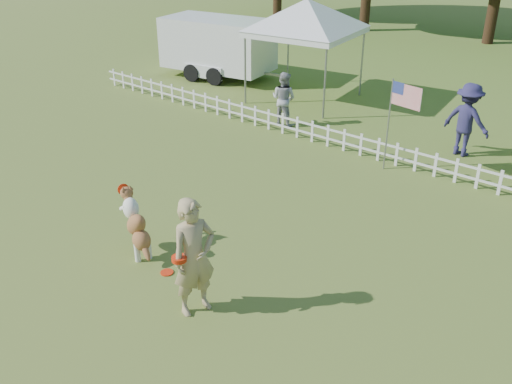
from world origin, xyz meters
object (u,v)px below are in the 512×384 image
at_px(cargo_trailer, 218,48).
at_px(spectator_a, 284,99).
at_px(handler, 194,257).
at_px(frisbee_on_turf, 167,272).
at_px(spectator_b, 467,120).
at_px(flag_pole, 388,125).
at_px(canopy_tent_left, 305,52).
at_px(dog, 137,225).

relative_size(cargo_trailer, spectator_a, 3.18).
relative_size(handler, spectator_a, 1.26).
relative_size(frisbee_on_turf, spectator_a, 0.15).
bearing_deg(spectator_b, flag_pole, 70.02).
xyz_separation_m(canopy_tent_left, cargo_trailer, (-4.07, 0.25, -0.48)).
bearing_deg(handler, cargo_trailer, 57.23).
height_order(dog, cargo_trailer, cargo_trailer).
height_order(handler, spectator_b, handler).
relative_size(handler, spectator_b, 1.04).
height_order(canopy_tent_left, cargo_trailer, canopy_tent_left).
distance_m(spectator_a, spectator_b, 5.04).
distance_m(handler, frisbee_on_turf, 1.52).
height_order(canopy_tent_left, spectator_a, canopy_tent_left).
xyz_separation_m(handler, dog, (-1.98, 0.49, -0.39)).
xyz_separation_m(cargo_trailer, spectator_b, (9.93, -1.50, -0.15)).
bearing_deg(dog, canopy_tent_left, 129.74).
bearing_deg(cargo_trailer, flag_pole, -32.08).
relative_size(dog, spectator_a, 0.76).
distance_m(frisbee_on_turf, spectator_b, 8.74).
bearing_deg(frisbee_on_turf, handler, -18.56).
xyz_separation_m(flag_pole, spectator_a, (-3.80, 0.97, -0.34)).
distance_m(dog, canopy_tent_left, 10.15).
bearing_deg(cargo_trailer, spectator_a, -37.53).
xyz_separation_m(handler, spectator_a, (-4.12, 7.73, -0.20)).
distance_m(frisbee_on_turf, canopy_tent_left, 10.62).
bearing_deg(frisbee_on_turf, cargo_trailer, 128.81).
distance_m(dog, flag_pole, 6.51).
bearing_deg(cargo_trailer, handler, -58.50).
bearing_deg(cargo_trailer, dog, -63.97).
bearing_deg(flag_pole, cargo_trailer, 168.81).
relative_size(frisbee_on_turf, canopy_tent_left, 0.07).
xyz_separation_m(dog, frisbee_on_turf, (0.87, -0.12, -0.58)).
height_order(canopy_tent_left, spectator_b, canopy_tent_left).
distance_m(canopy_tent_left, flag_pole, 5.83).
xyz_separation_m(frisbee_on_turf, canopy_tent_left, (-3.96, 9.73, 1.56)).
relative_size(handler, flag_pole, 0.87).
bearing_deg(cargo_trailer, spectator_b, -18.54).
relative_size(flag_pole, spectator_b, 1.20).
height_order(cargo_trailer, flag_pole, flag_pole).
distance_m(frisbee_on_turf, cargo_trailer, 12.85).
xyz_separation_m(dog, spectator_b, (2.77, 8.36, 0.35)).
height_order(frisbee_on_turf, canopy_tent_left, canopy_tent_left).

